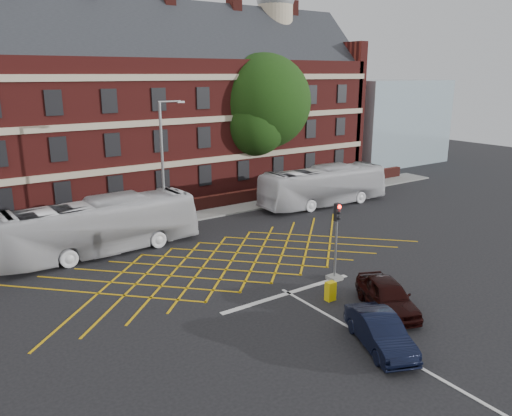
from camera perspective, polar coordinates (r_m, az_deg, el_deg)
ground at (r=28.38m, az=-0.66°, el=-7.27°), size 120.00×120.00×0.00m
victorian_building at (r=46.32m, az=-16.11°, el=10.89°), size 51.00×12.17×20.40m
boundary_wall at (r=39.10m, az=-11.38°, el=-0.38°), size 56.00×0.50×1.10m
far_pavement at (r=38.35m, az=-10.74°, el=-1.41°), size 60.00×3.00×0.12m
glass_block at (r=65.03m, az=14.18°, el=9.58°), size 14.00×10.00×10.00m
box_junction_hatching at (r=29.94m, az=-2.81°, el=-6.04°), size 8.22×8.22×0.02m
stop_line at (r=25.79m, az=3.76°, el=-9.67°), size 8.00×0.30×0.02m
centre_line at (r=21.68m, az=14.86°, el=-15.34°), size 0.15×14.00×0.02m
bus_left at (r=32.15m, az=-17.41°, el=-2.02°), size 12.42×3.37×3.43m
bus_right at (r=42.38m, az=7.74°, el=2.51°), size 11.88×3.41×3.27m
car_navy at (r=21.42m, az=14.00°, el=-13.56°), size 2.97×4.47×1.39m
car_maroon at (r=24.50m, az=14.77°, el=-9.65°), size 3.49×4.79×1.52m
deciduous_tree at (r=47.66m, az=0.84°, el=11.34°), size 8.86×8.86×12.68m
traffic_light_near at (r=27.03m, az=9.10°, el=-4.62°), size 0.70×0.70×4.27m
street_lamp at (r=34.10m, az=-10.39°, el=1.90°), size 2.25×1.00×9.10m
utility_cabinet at (r=25.08m, az=8.50°, el=-9.38°), size 0.48×0.36×0.96m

